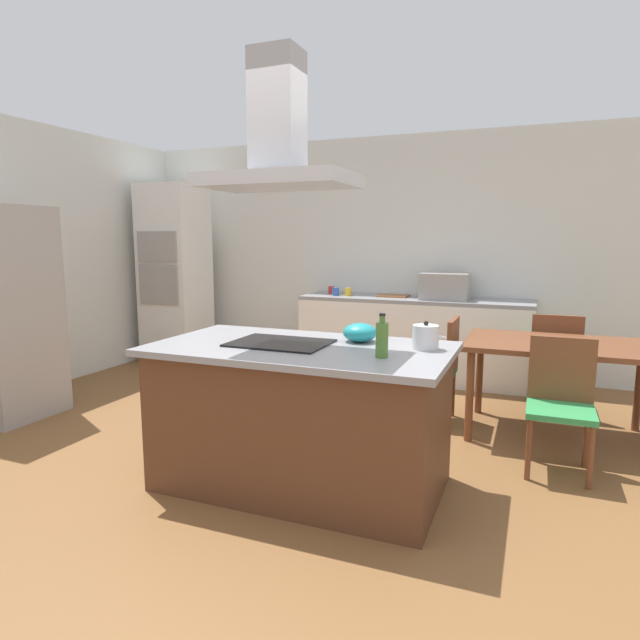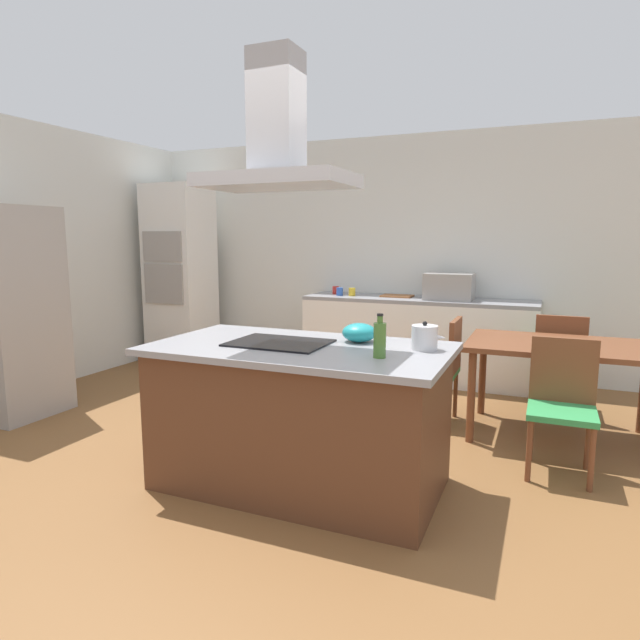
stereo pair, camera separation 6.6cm
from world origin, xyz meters
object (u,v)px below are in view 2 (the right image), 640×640
Objects in this scene: coffee_mug_red at (336,290)px; chair_at_left_end at (442,363)px; refrigerator at (5,312)px; chair_facing_island at (562,397)px; wall_oven_stack at (180,274)px; chair_facing_back_wall at (559,357)px; coffee_mug_yellow at (352,292)px; range_hood at (277,144)px; cooktop at (279,343)px; mixing_bowl at (359,333)px; tea_kettle at (425,337)px; coffee_mug_blue at (340,292)px; olive_oil_bottle at (380,339)px; dining_table at (562,354)px; countertop_microwave at (449,286)px; cutting_board at (397,296)px.

chair_at_left_end is at bearing -43.09° from coffee_mug_red.
refrigerator is 4.55m from chair_facing_island.
chair_facing_back_wall is at bearing -5.78° from wall_oven_stack.
range_hood is (0.53, -2.83, 1.16)m from coffee_mug_yellow.
cooktop is 2.77× the size of mixing_bowl.
coffee_mug_blue is (-1.54, 2.62, -0.03)m from tea_kettle.
chair_facing_island is at bearing 27.71° from cooktop.
olive_oil_bottle is at bearing -67.68° from coffee_mug_yellow.
chair_facing_island is at bearing -41.93° from coffee_mug_yellow.
chair_facing_back_wall is at bearing -17.15° from coffee_mug_red.
tea_kettle is 3.22m from coffee_mug_red.
coffee_mug_red is at bearing 139.41° from chair_facing_island.
tea_kettle is at bearing -120.07° from dining_table.
chair_at_left_end is at bearing 64.28° from range_hood.
chair_facing_island is 0.99× the size of range_hood.
coffee_mug_red is 0.10× the size of range_hood.
tea_kettle is 0.44m from mixing_bowl.
range_hood is at bearing -79.45° from coffee_mug_yellow.
refrigerator is 2.02× the size of range_hood.
countertop_microwave reaches higher than chair_facing_back_wall.
wall_oven_stack is (-3.63, 2.46, 0.13)m from tea_kettle.
refrigerator is (-2.31, -2.54, -0.03)m from coffee_mug_yellow.
refrigerator reaches higher than coffee_mug_blue.
coffee_mug_red is 3.26m from range_hood.
tea_kettle reaches higher than chair_facing_back_wall.
chair_facing_island is at bearing -50.78° from cutting_board.
countertop_microwave reaches higher than chair_at_left_end.
olive_oil_bottle is at bearing -38.89° from wall_oven_stack.
countertop_microwave is at bearing 79.11° from range_hood.
refrigerator is 3.81m from chair_at_left_end.
olive_oil_bottle is 0.27× the size of range_hood.
mixing_bowl is 3.28m from refrigerator.
refrigerator reaches higher than coffee_mug_yellow.
mixing_bowl is at bearing 170.68° from tea_kettle.
cutting_board is at bearing 175.09° from countertop_microwave.
olive_oil_bottle reaches higher than coffee_mug_yellow.
cooktop is 2.45× the size of olive_oil_bottle.
coffee_mug_yellow is (-1.40, 2.64, -0.03)m from tea_kettle.
wall_oven_stack is (-3.31, -0.23, 0.06)m from countertop_microwave.
coffee_mug_blue is 0.10× the size of chair_at_left_end.
dining_table is (2.18, -1.29, -0.28)m from coffee_mug_yellow.
refrigerator is (-2.07, -2.67, -0.03)m from coffee_mug_red.
coffee_mug_red is 0.10× the size of chair_facing_back_wall.
coffee_mug_blue is 0.04× the size of wall_oven_stack.
olive_oil_bottle reaches higher than coffee_mug_blue.
chair_facing_back_wall is at bearing -14.58° from coffee_mug_blue.
cutting_board is 0.19× the size of refrigerator.
olive_oil_bottle is 2.72× the size of coffee_mug_yellow.
tea_kettle is at bearing -9.32° from mixing_bowl.
countertop_microwave is 5.56× the size of coffee_mug_blue.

